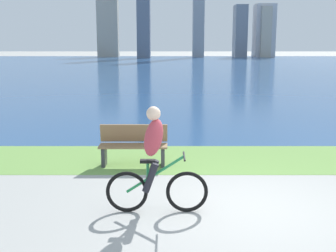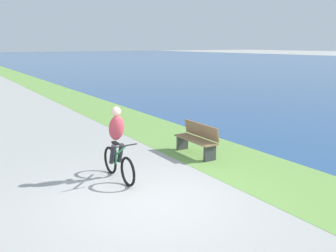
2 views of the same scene
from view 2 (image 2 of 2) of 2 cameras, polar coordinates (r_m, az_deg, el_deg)
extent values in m
plane|color=#9E9E99|center=(7.45, -2.73, -11.64)|extent=(300.00, 300.00, 0.00)
cube|color=#6B9947|center=(9.30, 14.54, -6.97)|extent=(120.00, 2.52, 0.01)
torus|color=black|center=(8.07, -6.36, -7.17)|extent=(0.67, 0.06, 0.67)
torus|color=black|center=(8.90, -9.09, -5.34)|extent=(0.67, 0.06, 0.67)
cylinder|color=#268C4C|center=(8.41, -7.93, -4.27)|extent=(0.93, 0.04, 0.62)
cylinder|color=#268C4C|center=(8.53, -8.25, -4.39)|extent=(0.04, 0.04, 0.49)
cube|color=black|center=(8.46, -8.31, -2.69)|extent=(0.24, 0.10, 0.05)
cylinder|color=black|center=(7.94, -6.63, -3.08)|extent=(0.03, 0.52, 0.03)
ellipsoid|color=#BF3F4C|center=(8.28, -8.12, -0.31)|extent=(0.40, 0.36, 0.65)
sphere|color=beige|center=(8.21, -8.20, 2.28)|extent=(0.22, 0.22, 0.22)
cylinder|color=#26262D|center=(8.52, -7.51, -4.23)|extent=(0.27, 0.11, 0.49)
cylinder|color=#26262D|center=(8.45, -8.74, -4.42)|extent=(0.27, 0.11, 0.49)
cube|color=olive|center=(10.23, 4.36, -2.16)|extent=(1.50, 0.45, 0.04)
cube|color=olive|center=(10.28, 5.26, -0.66)|extent=(1.50, 0.11, 0.40)
cube|color=#38383D|center=(9.80, 6.61, -4.25)|extent=(0.08, 0.37, 0.45)
cube|color=#38383D|center=(10.80, 2.28, -2.56)|extent=(0.08, 0.37, 0.45)
camera|label=1|loc=(7.84, -56.28, 4.01)|focal=45.42mm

